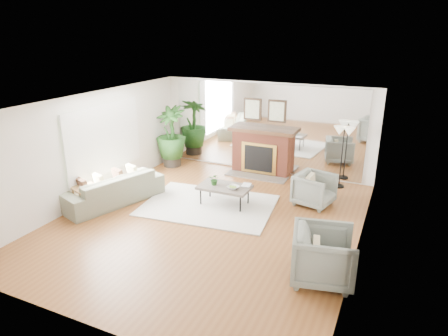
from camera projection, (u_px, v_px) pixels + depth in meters
The scene contains 18 objects.
ground at pixel (209, 220), 8.43m from camera, with size 7.00×7.00×0.00m, color brown.
wall_left at pixel (92, 147), 9.20m from camera, with size 0.02×7.00×2.50m, color white.
wall_right at pixel (363, 188), 6.85m from camera, with size 0.02×7.00×2.50m, color white.
wall_back at pixel (265, 128), 11.02m from camera, with size 6.00×0.02×2.50m, color white.
mirror_panel at pixel (264, 128), 11.00m from camera, with size 5.40×0.04×2.40m, color silver.
window_panel at pixel (104, 139), 9.49m from camera, with size 0.04×2.40×1.50m, color #B2E09E.
fireplace at pixel (261, 150), 11.01m from camera, with size 1.85×0.83×2.05m.
area_rug at pixel (209, 205), 9.13m from camera, with size 2.90×2.07×0.03m, color silver.
coffee_table at pixel (225, 188), 9.04m from camera, with size 1.17×0.69×0.47m.
sofa at pixel (112, 188), 9.22m from camera, with size 2.35×0.92×0.69m, color gray.
armchair_back at pixel (314, 189), 9.08m from camera, with size 0.80×0.82×0.75m, color slate.
armchair_front at pixel (323, 256), 6.31m from camera, with size 0.94×0.97×0.88m, color slate.
side_table at pixel (86, 191), 8.73m from camera, with size 0.64×0.64×0.57m.
potted_ficus at pixel (171, 135), 11.53m from camera, with size 0.90×0.90×1.77m.
floor_lamp at pixel (344, 136), 9.79m from camera, with size 0.51×0.28×1.58m.
tabletop_plant at pixel (215, 179), 9.05m from camera, with size 0.25×0.21×0.27m, color #2E5E22.
fruit_bowl at pixel (233, 187), 8.86m from camera, with size 0.26×0.26×0.06m, color olive.
book at pixel (242, 185), 9.09m from camera, with size 0.20×0.27×0.02m, color olive.
Camera 1 is at (3.46, -6.77, 3.83)m, focal length 32.00 mm.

